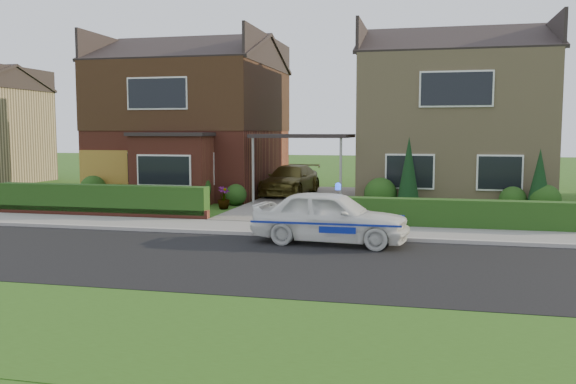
% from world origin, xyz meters
% --- Properties ---
extents(ground, '(120.00, 120.00, 0.00)m').
position_xyz_m(ground, '(0.00, 0.00, 0.00)').
color(ground, '#284B14').
rests_on(ground, ground).
extents(road, '(60.00, 6.00, 0.02)m').
position_xyz_m(road, '(0.00, 0.00, 0.00)').
color(road, black).
rests_on(road, ground).
extents(kerb, '(60.00, 0.16, 0.12)m').
position_xyz_m(kerb, '(0.00, 3.05, 0.06)').
color(kerb, '#9E9993').
rests_on(kerb, ground).
extents(sidewalk, '(60.00, 2.00, 0.10)m').
position_xyz_m(sidewalk, '(0.00, 4.10, 0.05)').
color(sidewalk, slate).
rests_on(sidewalk, ground).
extents(grass_verge, '(60.00, 4.00, 0.01)m').
position_xyz_m(grass_verge, '(0.00, -5.00, 0.00)').
color(grass_verge, '#284B14').
rests_on(grass_verge, ground).
extents(driveway, '(3.80, 12.00, 0.12)m').
position_xyz_m(driveway, '(0.00, 11.00, 0.06)').
color(driveway, '#666059').
rests_on(driveway, ground).
extents(house_left, '(7.50, 9.53, 7.25)m').
position_xyz_m(house_left, '(-5.78, 13.90, 3.81)').
color(house_left, brown).
rests_on(house_left, ground).
extents(house_right, '(7.50, 8.06, 7.25)m').
position_xyz_m(house_right, '(5.80, 13.99, 3.66)').
color(house_right, tan).
rests_on(house_right, ground).
extents(carport_link, '(3.80, 3.00, 2.77)m').
position_xyz_m(carport_link, '(0.00, 10.95, 2.66)').
color(carport_link, black).
rests_on(carport_link, ground).
extents(garage_door, '(2.20, 0.10, 2.10)m').
position_xyz_m(garage_door, '(-8.25, 9.96, 1.05)').
color(garage_door, olive).
rests_on(garage_door, ground).
extents(dwarf_wall, '(7.70, 0.25, 0.36)m').
position_xyz_m(dwarf_wall, '(-5.80, 5.30, 0.18)').
color(dwarf_wall, brown).
rests_on(dwarf_wall, ground).
extents(hedge_left, '(7.50, 0.55, 0.90)m').
position_xyz_m(hedge_left, '(-5.80, 5.45, 0.00)').
color(hedge_left, '#193C13').
rests_on(hedge_left, ground).
extents(hedge_right, '(7.50, 0.55, 0.80)m').
position_xyz_m(hedge_right, '(5.80, 5.35, 0.00)').
color(hedge_right, '#193C13').
rests_on(hedge_right, ground).
extents(shrub_left_far, '(1.08, 1.08, 1.08)m').
position_xyz_m(shrub_left_far, '(-8.50, 9.50, 0.54)').
color(shrub_left_far, '#193C13').
rests_on(shrub_left_far, ground).
extents(shrub_left_mid, '(1.32, 1.32, 1.32)m').
position_xyz_m(shrub_left_mid, '(-4.00, 9.30, 0.66)').
color(shrub_left_mid, '#193C13').
rests_on(shrub_left_mid, ground).
extents(shrub_left_near, '(0.84, 0.84, 0.84)m').
position_xyz_m(shrub_left_near, '(-2.40, 9.60, 0.42)').
color(shrub_left_near, '#193C13').
rests_on(shrub_left_near, ground).
extents(shrub_right_near, '(1.20, 1.20, 1.20)m').
position_xyz_m(shrub_right_near, '(3.20, 9.40, 0.60)').
color(shrub_right_near, '#193C13').
rests_on(shrub_right_near, ground).
extents(shrub_right_mid, '(0.96, 0.96, 0.96)m').
position_xyz_m(shrub_right_mid, '(7.80, 9.50, 0.48)').
color(shrub_right_mid, '#193C13').
rests_on(shrub_right_mid, ground).
extents(shrub_right_far, '(1.08, 1.08, 1.08)m').
position_xyz_m(shrub_right_far, '(8.80, 9.20, 0.54)').
color(shrub_right_far, '#193C13').
rests_on(shrub_right_far, ground).
extents(conifer_a, '(0.90, 0.90, 2.60)m').
position_xyz_m(conifer_a, '(4.20, 9.20, 1.30)').
color(conifer_a, black).
rests_on(conifer_a, ground).
extents(conifer_b, '(0.90, 0.90, 2.20)m').
position_xyz_m(conifer_b, '(8.60, 9.20, 1.10)').
color(conifer_b, black).
rests_on(conifer_b, ground).
extents(police_car, '(3.69, 4.14, 1.53)m').
position_xyz_m(police_car, '(2.45, 2.40, 0.68)').
color(police_car, white).
rests_on(police_car, ground).
extents(driveway_car, '(2.20, 4.52, 1.27)m').
position_xyz_m(driveway_car, '(-1.00, 13.08, 0.75)').
color(driveway_car, brown).
rests_on(driveway_car, driveway).
extents(potted_plant_a, '(0.41, 0.32, 0.70)m').
position_xyz_m(potted_plant_a, '(-9.00, 9.00, 0.35)').
color(potted_plant_a, gray).
rests_on(potted_plant_a, ground).
extents(potted_plant_b, '(0.56, 0.52, 0.81)m').
position_xyz_m(potted_plant_b, '(-7.15, 9.00, 0.40)').
color(potted_plant_b, gray).
rests_on(potted_plant_b, ground).
extents(potted_plant_c, '(0.64, 0.64, 0.82)m').
position_xyz_m(potted_plant_c, '(-2.50, 8.41, 0.41)').
color(potted_plant_c, gray).
rests_on(potted_plant_c, ground).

